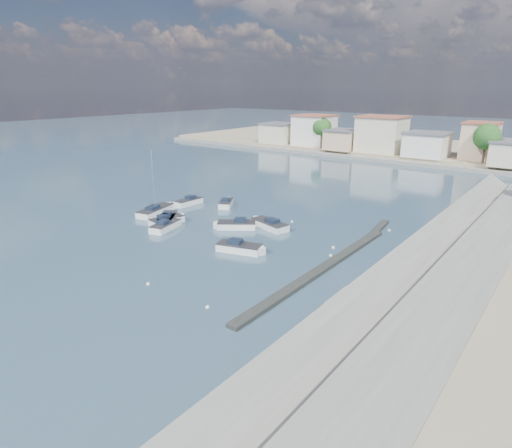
{
  "coord_description": "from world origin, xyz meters",
  "views": [
    {
      "loc": [
        24.55,
        -22.77,
        16.42
      ],
      "look_at": [
        -3.86,
        13.91,
        1.4
      ],
      "focal_mm": 30.0,
      "sensor_mm": 36.0,
      "label": 1
    }
  ],
  "objects_px": {
    "motorboat_c": "(268,224)",
    "motorboat_d": "(234,225)",
    "motorboat_g": "(187,203)",
    "motorboat_h": "(242,248)",
    "motorboat_f": "(226,203)",
    "motorboat_b": "(168,220)",
    "motorboat_e": "(167,226)",
    "motorboat_a": "(168,218)",
    "sailboat": "(157,210)"
  },
  "relations": [
    {
      "from": "motorboat_c",
      "to": "motorboat_d",
      "type": "relative_size",
      "value": 1.23
    },
    {
      "from": "motorboat_g",
      "to": "motorboat_h",
      "type": "distance_m",
      "value": 20.14
    },
    {
      "from": "motorboat_d",
      "to": "motorboat_f",
      "type": "relative_size",
      "value": 1.13
    },
    {
      "from": "motorboat_f",
      "to": "motorboat_b",
      "type": "bearing_deg",
      "value": -91.43
    },
    {
      "from": "motorboat_e",
      "to": "motorboat_g",
      "type": "bearing_deg",
      "value": 123.32
    },
    {
      "from": "motorboat_a",
      "to": "motorboat_c",
      "type": "distance_m",
      "value": 12.97
    },
    {
      "from": "motorboat_g",
      "to": "motorboat_f",
      "type": "bearing_deg",
      "value": 33.94
    },
    {
      "from": "motorboat_a",
      "to": "motorboat_b",
      "type": "relative_size",
      "value": 0.97
    },
    {
      "from": "motorboat_b",
      "to": "motorboat_f",
      "type": "height_order",
      "value": "same"
    },
    {
      "from": "motorboat_b",
      "to": "motorboat_c",
      "type": "height_order",
      "value": "same"
    },
    {
      "from": "motorboat_a",
      "to": "motorboat_h",
      "type": "bearing_deg",
      "value": -10.03
    },
    {
      "from": "motorboat_c",
      "to": "motorboat_d",
      "type": "xyz_separation_m",
      "value": [
        -3.0,
        -2.78,
        -0.0
      ]
    },
    {
      "from": "motorboat_a",
      "to": "motorboat_f",
      "type": "relative_size",
      "value": 1.13
    },
    {
      "from": "motorboat_b",
      "to": "motorboat_h",
      "type": "height_order",
      "value": "same"
    },
    {
      "from": "motorboat_b",
      "to": "motorboat_e",
      "type": "height_order",
      "value": "same"
    },
    {
      "from": "motorboat_a",
      "to": "motorboat_b",
      "type": "distance_m",
      "value": 1.09
    },
    {
      "from": "motorboat_b",
      "to": "motorboat_d",
      "type": "xyz_separation_m",
      "value": [
        7.82,
        3.57,
        -0.0
      ]
    },
    {
      "from": "motorboat_e",
      "to": "sailboat",
      "type": "xyz_separation_m",
      "value": [
        -6.15,
        3.62,
        0.03
      ]
    },
    {
      "from": "motorboat_c",
      "to": "motorboat_h",
      "type": "xyz_separation_m",
      "value": [
        2.62,
        -8.19,
        -0.0
      ]
    },
    {
      "from": "sailboat",
      "to": "motorboat_f",
      "type": "bearing_deg",
      "value": 60.12
    },
    {
      "from": "motorboat_d",
      "to": "sailboat",
      "type": "relative_size",
      "value": 0.53
    },
    {
      "from": "motorboat_h",
      "to": "sailboat",
      "type": "xyz_separation_m",
      "value": [
        -18.1,
        3.86,
        0.03
      ]
    },
    {
      "from": "motorboat_c",
      "to": "motorboat_a",
      "type": "bearing_deg",
      "value": -154.09
    },
    {
      "from": "motorboat_a",
      "to": "motorboat_h",
      "type": "distance_m",
      "value": 14.5
    },
    {
      "from": "motorboat_f",
      "to": "motorboat_g",
      "type": "bearing_deg",
      "value": -146.06
    },
    {
      "from": "motorboat_f",
      "to": "motorboat_e",
      "type": "bearing_deg",
      "value": -84.25
    },
    {
      "from": "motorboat_c",
      "to": "motorboat_e",
      "type": "bearing_deg",
      "value": -139.55
    },
    {
      "from": "motorboat_f",
      "to": "motorboat_h",
      "type": "height_order",
      "value": "same"
    },
    {
      "from": "motorboat_b",
      "to": "motorboat_g",
      "type": "relative_size",
      "value": 1.01
    },
    {
      "from": "motorboat_c",
      "to": "motorboat_e",
      "type": "xyz_separation_m",
      "value": [
        -9.33,
        -7.95,
        -0.0
      ]
    },
    {
      "from": "motorboat_a",
      "to": "motorboat_f",
      "type": "bearing_deg",
      "value": 83.64
    },
    {
      "from": "motorboat_b",
      "to": "sailboat",
      "type": "xyz_separation_m",
      "value": [
        -4.66,
        2.02,
        0.04
      ]
    },
    {
      "from": "motorboat_e",
      "to": "motorboat_f",
      "type": "distance_m",
      "value": 12.26
    },
    {
      "from": "motorboat_d",
      "to": "motorboat_f",
      "type": "height_order",
      "value": "same"
    },
    {
      "from": "motorboat_c",
      "to": "motorboat_g",
      "type": "distance_m",
      "value": 15.31
    },
    {
      "from": "motorboat_e",
      "to": "motorboat_h",
      "type": "xyz_separation_m",
      "value": [
        11.95,
        -0.24,
        0.0
      ]
    },
    {
      "from": "motorboat_a",
      "to": "motorboat_g",
      "type": "bearing_deg",
      "value": 118.14
    },
    {
      "from": "motorboat_e",
      "to": "sailboat",
      "type": "bearing_deg",
      "value": 149.53
    },
    {
      "from": "motorboat_e",
      "to": "motorboat_f",
      "type": "xyz_separation_m",
      "value": [
        -1.23,
        12.2,
        -0.0
      ]
    },
    {
      "from": "motorboat_g",
      "to": "sailboat",
      "type": "height_order",
      "value": "sailboat"
    },
    {
      "from": "motorboat_d",
      "to": "motorboat_g",
      "type": "height_order",
      "value": "same"
    },
    {
      "from": "motorboat_h",
      "to": "motorboat_d",
      "type": "bearing_deg",
      "value": 136.08
    },
    {
      "from": "motorboat_a",
      "to": "motorboat_b",
      "type": "height_order",
      "value": "same"
    },
    {
      "from": "motorboat_b",
      "to": "motorboat_d",
      "type": "bearing_deg",
      "value": 24.54
    },
    {
      "from": "motorboat_b",
      "to": "motorboat_g",
      "type": "bearing_deg",
      "value": 120.88
    },
    {
      "from": "motorboat_g",
      "to": "motorboat_e",
      "type": "bearing_deg",
      "value": -56.68
    },
    {
      "from": "motorboat_g",
      "to": "sailboat",
      "type": "relative_size",
      "value": 0.54
    },
    {
      "from": "motorboat_d",
      "to": "motorboat_f",
      "type": "distance_m",
      "value": 10.32
    },
    {
      "from": "motorboat_f",
      "to": "motorboat_c",
      "type": "bearing_deg",
      "value": -21.89
    },
    {
      "from": "motorboat_h",
      "to": "sailboat",
      "type": "height_order",
      "value": "sailboat"
    }
  ]
}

